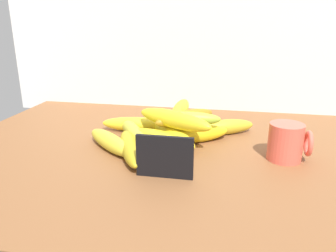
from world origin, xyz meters
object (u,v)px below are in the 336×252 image
Objects in this scene: banana_7 at (110,142)px; banana_11 at (189,119)px; chalkboard_sign at (163,158)px; banana_5 at (189,130)px; banana_0 at (130,148)px; coffee_mug at (287,142)px; banana_10 at (174,119)px; banana_9 at (140,125)px; banana_4 at (154,138)px; banana_13 at (181,110)px; banana_8 at (224,127)px; banana_6 at (187,123)px; banana_1 at (133,132)px; banana_12 at (185,118)px; banana_2 at (193,134)px; banana_3 at (172,135)px.

banana_11 is (17.06, 8.74, 4.03)cm from banana_7.
banana_5 is (1.82, 23.83, -2.10)cm from chalkboard_sign.
banana_11 reaches higher than banana_0.
coffee_mug is 25.67cm from banana_10.
banana_11 reaches higher than banana_9.
banana_4 is 12.99cm from banana_13.
banana_5 is 1.25× the size of banana_11.
banana_8 is (16.14, 11.25, -0.01)cm from banana_4.
banana_6 is at bearing 82.65° from banana_10.
banana_11 is at bearing 83.22° from chalkboard_sign.
banana_9 is at bearing 162.54° from coffee_mug.
banana_11 is (3.36, 2.44, -0.34)cm from banana_10.
banana_4 is at bearing 61.87° from banana_0.
banana_12 is (12.61, 3.32, 3.51)cm from banana_1.
banana_11 is at bearing -19.37° from banana_9.
chalkboard_sign is 19.90cm from banana_11.
banana_6 is (-1.35, 4.92, 0.28)cm from banana_5.
banana_11 is (0.52, -4.18, 4.25)cm from banana_5.
banana_7 is (-14.72, 10.91, -1.88)cm from chalkboard_sign.
banana_2 is (12.77, 10.97, 0.19)cm from banana_0.
banana_9 is (-14.86, 5.05, -0.15)cm from banana_2.
banana_7 is (-5.42, 2.46, 0.01)cm from banana_0.
banana_8 is (20.02, 18.50, 0.01)cm from banana_0.
banana_4 is 0.83× the size of banana_7.
banana_3 is (7.77, 9.78, 0.15)cm from banana_0.
banana_10 is at bearing -90.16° from banana_13.
banana_6 is 10.41cm from banana_8.
chalkboard_sign is 16.72cm from banana_4.
banana_8 is at bearing 19.50° from banana_1.
chalkboard_sign is 0.58× the size of banana_5.
banana_1 is 1.03× the size of banana_6.
banana_4 is 0.83× the size of banana_13.
banana_2 is 6.53cm from banana_10.
banana_8 is 0.78× the size of banana_9.
banana_11 is (13.72, -4.82, 4.00)cm from banana_9.
banana_0 is 10.84cm from banana_1.
coffee_mug is 28.91cm from banana_13.
banana_7 is 13.96cm from banana_9.
banana_8 is 0.79× the size of banana_10.
banana_8 is (10.25, -1.79, -0.07)cm from banana_6.
coffee_mug is 0.58× the size of banana_11.
banana_0 is 16.83cm from banana_2.
banana_2 is at bearing 13.28° from banana_3.
banana_7 is at bearing -155.30° from banana_10.
chalkboard_sign is at bearing -65.05° from banana_9.
banana_11 is at bearing 2.52° from banana_1.
chalkboard_sign is 27.05cm from banana_9.
banana_13 is (4.43, 11.54, 4.00)cm from banana_4.
coffee_mug reaches higher than banana_12.
banana_5 is at bearing -2.80° from banana_9.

